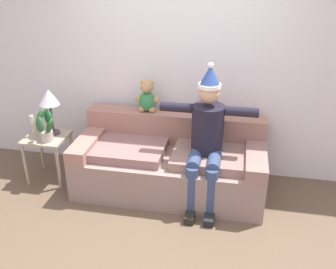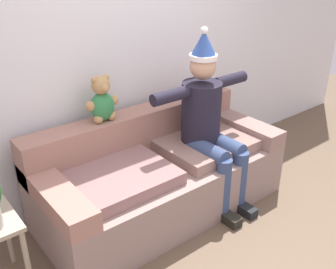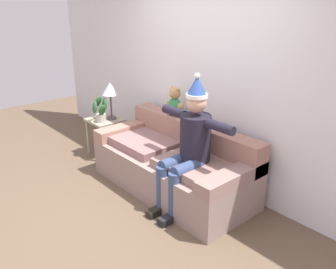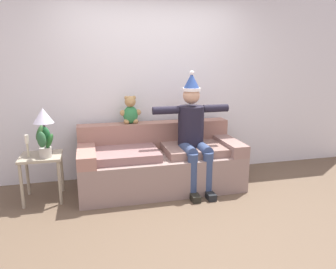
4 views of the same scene
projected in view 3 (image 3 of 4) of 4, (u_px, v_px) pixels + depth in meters
The scene contains 9 objects.
ground_plane at pixel (107, 218), 3.90m from camera, with size 10.00×10.00×0.00m, color brown.
back_wall at pixel (208, 77), 4.36m from camera, with size 7.00×0.10×2.70m, color silver.
couch at pixel (174, 164), 4.39m from camera, with size 2.10×0.94×0.82m.
person_seated at pixel (189, 143), 3.84m from camera, with size 1.02×0.77×1.54m.
teddy_bear at pixel (175, 103), 4.57m from camera, with size 0.29×0.17×0.38m.
side_table at pixel (105, 125), 5.32m from camera, with size 0.47×0.45×0.56m.
table_lamp at pixel (110, 91), 5.15m from camera, with size 0.24×0.24×0.55m.
potted_plant at pixel (100, 110), 5.11m from camera, with size 0.23×0.26×0.40m.
candle_tall at pixel (98, 107), 5.31m from camera, with size 0.04×0.04×0.26m.
Camera 3 is at (2.93, -1.67, 2.26)m, focal length 37.94 mm.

